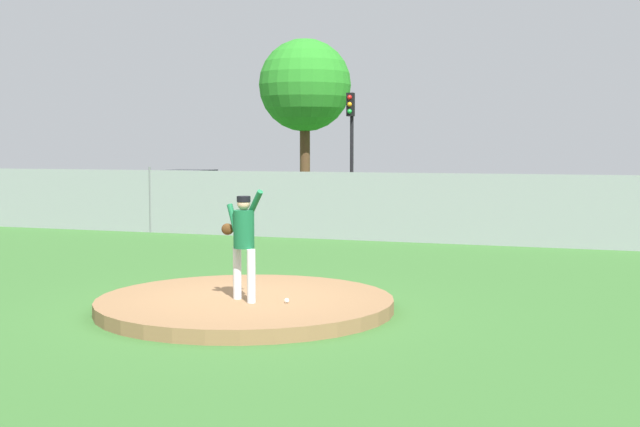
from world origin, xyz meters
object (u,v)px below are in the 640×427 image
object	(u,v)px
parked_car_white	(184,195)
traffic_cone_orange	(266,212)
parked_car_champagne	(107,196)
parked_car_silver	(513,204)
baseball	(287,301)
parked_car_charcoal	(391,203)
pitcher_youth	(243,236)
traffic_light_near	(351,131)
parked_car_red	(316,200)

from	to	relation	value
parked_car_white	traffic_cone_orange	size ratio (longest dim) A/B	8.08
parked_car_champagne	parked_car_silver	bearing A→B (deg)	-0.84
baseball	parked_car_charcoal	xyz separation A→B (m)	(-2.04, 14.43, 0.53)
parked_car_white	parked_car_champagne	distance (m)	2.93
pitcher_youth	parked_car_white	xyz separation A→B (m)	(-9.19, 15.07, -0.39)
parked_car_white	parked_car_champagne	world-z (taller)	parked_car_white
parked_car_charcoal	baseball	bearing A→B (deg)	-81.95
parked_car_champagne	traffic_light_near	world-z (taller)	traffic_light_near
parked_car_silver	parked_car_red	xyz separation A→B (m)	(-6.69, 0.77, -0.04)
parked_car_silver	traffic_light_near	bearing A→B (deg)	143.47
traffic_cone_orange	parked_car_silver	bearing A→B (deg)	-6.98
baseball	parked_car_red	size ratio (longest dim) A/B	0.02
traffic_light_near	parked_car_silver	bearing A→B (deg)	-36.53
parked_car_silver	parked_car_champagne	distance (m)	14.62
pitcher_youth	traffic_cone_orange	distance (m)	16.55
parked_car_white	pitcher_youth	bearing A→B (deg)	-58.62
pitcher_youth	parked_car_red	distance (m)	15.63
parked_car_white	traffic_light_near	world-z (taller)	traffic_light_near
parked_car_silver	parked_car_red	distance (m)	6.74
baseball	traffic_light_near	world-z (taller)	traffic_light_near
parked_car_silver	traffic_light_near	size ratio (longest dim) A/B	0.99
baseball	parked_car_red	world-z (taller)	parked_car_red
pitcher_youth	parked_car_silver	world-z (taller)	pitcher_youth
baseball	parked_car_silver	bearing A→B (deg)	82.56
parked_car_charcoal	pitcher_youth	bearing A→B (deg)	-84.69
parked_car_red	parked_car_champagne	distance (m)	7.95
parked_car_charcoal	parked_car_champagne	world-z (taller)	parked_car_charcoal
parked_car_charcoal	parked_car_champagne	distance (m)	10.72
parked_car_red	parked_car_charcoal	world-z (taller)	parked_car_charcoal
pitcher_youth	traffic_light_near	size ratio (longest dim) A/B	0.37
parked_car_red	traffic_light_near	world-z (taller)	traffic_light_near
parked_car_red	parked_car_charcoal	size ratio (longest dim) A/B	1.15
parked_car_red	baseball	bearing A→B (deg)	-72.17
traffic_cone_orange	baseball	bearing A→B (deg)	-66.06
parked_car_champagne	parked_car_red	bearing A→B (deg)	4.00
traffic_light_near	pitcher_youth	bearing A→B (deg)	-77.82
pitcher_youth	parked_car_red	bearing A→B (deg)	105.35
parked_car_silver	pitcher_youth	bearing A→B (deg)	-100.14
baseball	traffic_light_near	distance (m)	20.05
pitcher_youth	baseball	bearing A→B (deg)	3.64
pitcher_youth	baseball	distance (m)	1.19
parked_car_champagne	baseball	bearing A→B (deg)	-48.59
baseball	parked_car_silver	size ratio (longest dim) A/B	0.02
pitcher_youth	parked_car_champagne	size ratio (longest dim) A/B	0.36
parked_car_red	parked_car_white	world-z (taller)	parked_car_white
parked_car_red	parked_car_silver	bearing A→B (deg)	-6.55
traffic_light_near	baseball	bearing A→B (deg)	-75.83
pitcher_youth	baseball	xyz separation A→B (m)	(0.69, 0.04, -0.96)
parked_car_silver	traffic_light_near	xyz separation A→B (m)	(-6.72, 4.98, 2.37)
parked_car_white	parked_car_charcoal	world-z (taller)	parked_car_white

